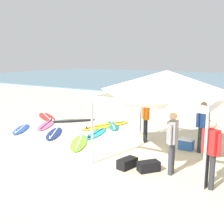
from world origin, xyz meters
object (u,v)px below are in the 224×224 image
(canopy_tent, at_px, (167,82))
(surfboard_blue, at_px, (21,129))
(surfboard_navy, at_px, (54,133))
(surfboard_lime, at_px, (79,142))
(person_red, at_px, (211,149))
(gear_bag_by_pole, at_px, (127,163))
(surfboard_red, at_px, (47,117))
(surfboard_yellow, at_px, (106,126))
(person_blue, at_px, (203,124))
(person_grey, at_px, (172,139))
(surfboard_black, at_px, (72,120))
(surfboard_pink, at_px, (46,125))
(surfboard_teal, at_px, (113,126))
(cooler_box, at_px, (186,144))
(surfboard_cyan, at_px, (96,134))
(person_orange, at_px, (146,116))
(gear_bag_near_tent, at_px, (149,166))

(canopy_tent, relative_size, surfboard_blue, 1.86)
(surfboard_navy, distance_m, surfboard_lime, 1.69)
(person_red, xyz_separation_m, gear_bag_by_pole, (-2.28, 0.08, -0.85))
(surfboard_red, distance_m, surfboard_yellow, 3.70)
(person_red, height_order, person_blue, same)
(gear_bag_by_pole, bearing_deg, canopy_tent, 67.25)
(person_grey, distance_m, person_blue, 2.22)
(surfboard_black, relative_size, surfboard_yellow, 0.77)
(surfboard_black, relative_size, surfboard_blue, 1.13)
(surfboard_pink, distance_m, person_blue, 7.11)
(person_grey, distance_m, gear_bag_by_pole, 1.51)
(surfboard_yellow, distance_m, surfboard_lime, 2.73)
(surfboard_black, bearing_deg, person_blue, -11.10)
(surfboard_teal, height_order, person_red, person_red)
(surfboard_yellow, distance_m, cooler_box, 4.32)
(surfboard_black, height_order, surfboard_pink, same)
(surfboard_blue, bearing_deg, person_grey, -8.12)
(surfboard_cyan, bearing_deg, person_grey, -28.35)
(surfboard_pink, bearing_deg, surfboard_lime, -23.93)
(surfboard_red, xyz_separation_m, cooler_box, (7.82, -1.25, 0.16))
(surfboard_navy, relative_size, surfboard_pink, 0.99)
(canopy_tent, distance_m, surfboard_teal, 4.92)
(surfboard_yellow, xyz_separation_m, person_orange, (2.54, -1.20, 0.95))
(surfboard_black, bearing_deg, surfboard_yellow, 0.05)
(person_grey, bearing_deg, gear_bag_near_tent, -164.73)
(surfboard_navy, height_order, cooler_box, cooler_box)
(canopy_tent, xyz_separation_m, person_orange, (-1.21, 1.21, -1.40))
(surfboard_navy, height_order, person_red, person_red)
(surfboard_navy, bearing_deg, surfboard_red, 139.59)
(surfboard_teal, height_order, person_orange, person_orange)
(person_orange, distance_m, gear_bag_near_tent, 2.90)
(surfboard_red, height_order, person_blue, person_blue)
(surfboard_lime, distance_m, person_grey, 4.04)
(surfboard_lime, distance_m, person_blue, 4.42)
(surfboard_teal, xyz_separation_m, gear_bag_near_tent, (3.52, -3.83, 0.10))
(person_blue, bearing_deg, canopy_tent, -128.87)
(surfboard_cyan, xyz_separation_m, person_red, (5.06, -2.50, 0.95))
(surfboard_yellow, bearing_deg, surfboard_pink, -150.42)
(surfboard_navy, relative_size, surfboard_blue, 1.09)
(person_grey, bearing_deg, person_blue, 83.48)
(canopy_tent, relative_size, surfboard_red, 1.44)
(surfboard_lime, xyz_separation_m, person_red, (4.91, -1.18, 0.95))
(surfboard_black, xyz_separation_m, gear_bag_near_tent, (5.79, -3.67, 0.10))
(person_grey, bearing_deg, surfboard_teal, 138.27)
(canopy_tent, xyz_separation_m, person_grey, (0.64, -1.10, -1.40))
(cooler_box, bearing_deg, person_grey, -83.21)
(surfboard_cyan, height_order, person_red, person_red)
(surfboard_pink, relative_size, surfboard_teal, 1.14)
(person_blue, height_order, gear_bag_near_tent, person_blue)
(surfboard_teal, xyz_separation_m, person_grey, (4.11, -3.67, 0.95))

